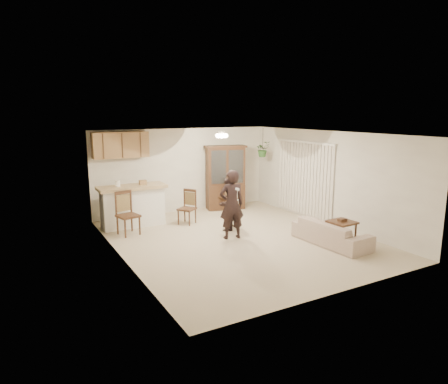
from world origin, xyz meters
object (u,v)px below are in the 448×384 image
sofa (331,229)px  chair_hutch_right (225,201)px  child (228,204)px  chair_bar (128,223)px  side_table (341,233)px  chair_hutch_left (187,214)px  china_hutch (225,178)px  adult (232,202)px

sofa → chair_hutch_right: 4.02m
sofa → child: bearing=32.2°
child → chair_bar: 2.52m
sofa → chair_hutch_right: chair_hutch_right is taller
side_table → chair_hutch_left: chair_hutch_left is taller
sofa → child: 2.61m
chair_hutch_right → china_hutch: bearing=-137.4°
child → chair_bar: (-2.35, 0.85, -0.37)m
child → side_table: (1.59, -2.35, -0.37)m
side_table → chair_bar: (-3.94, 3.20, -0.00)m
side_table → chair_hutch_right: 4.25m
adult → chair_hutch_left: adult is taller
chair_hutch_left → chair_hutch_right: size_ratio=0.94×
side_table → chair_bar: 5.07m
chair_bar → chair_hutch_right: 3.44m
sofa → chair_hutch_left: size_ratio=2.02×
side_table → chair_hutch_right: (-0.64, 4.20, -0.02)m
child → chair_hutch_right: size_ratio=1.37×
china_hutch → child: bearing=-103.9°
sofa → chair_bar: (-3.84, 2.97, -0.06)m
china_hutch → side_table: china_hutch is taller
adult → china_hutch: china_hutch is taller
adult → china_hutch: 2.98m
adult → chair_bar: (-2.07, 1.49, -0.60)m
adult → chair_hutch_right: 2.85m
chair_hutch_left → side_table: bearing=-1.9°
chair_hutch_left → sofa: bearing=-1.2°
chair_bar → chair_hutch_left: (1.65, 0.19, -0.04)m
sofa → chair_bar: bearing=49.3°
child → side_table: size_ratio=2.09×
adult → chair_hutch_left: (-0.42, 1.67, -0.64)m
child → side_table: bearing=99.9°
china_hutch → chair_hutch_left: (-1.75, -0.99, -0.71)m
chair_hutch_left → chair_bar: bearing=-119.6°
china_hutch → chair_bar: china_hutch is taller
adult → chair_hutch_left: 1.84m
china_hutch → side_table: (0.53, -4.38, -0.67)m
chair_bar → side_table: bearing=-51.7°
china_hutch → chair_hutch_left: china_hutch is taller
chair_bar → sofa: bearing=-50.4°
side_table → chair_bar: bearing=140.9°
side_table → china_hutch: bearing=97.0°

